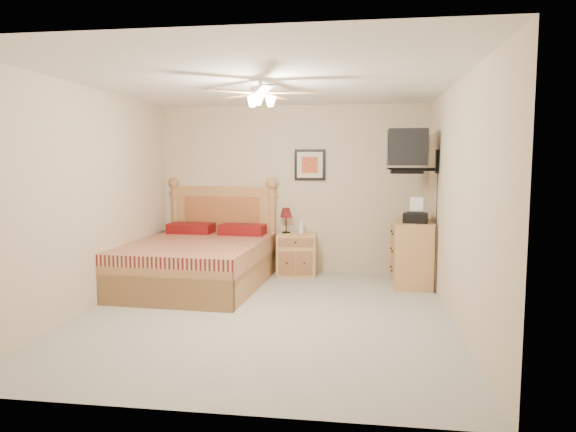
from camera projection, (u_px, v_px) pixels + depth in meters
name	position (u px, v px, depth m)	size (l,w,h in m)	color
floor	(265.00, 314.00, 5.64)	(4.50, 4.50, 0.00)	#9D998E
ceiling	(264.00, 82.00, 5.37)	(4.00, 4.50, 0.04)	white
wall_back	(292.00, 190.00, 7.72)	(4.00, 0.04, 2.50)	#C3AF90
wall_front	(200.00, 227.00, 3.29)	(4.00, 0.04, 2.50)	#C3AF90
wall_left	(90.00, 199.00, 5.78)	(0.04, 4.50, 2.50)	#C3AF90
wall_right	(457.00, 203.00, 5.23)	(0.04, 4.50, 2.50)	#C3AF90
bed	(196.00, 233.00, 6.82)	(1.69, 2.21, 1.43)	#B1724A
nightstand	(296.00, 254.00, 7.57)	(0.57, 0.42, 0.61)	#B98748
table_lamp	(286.00, 220.00, 7.59)	(0.20, 0.20, 0.38)	#581214
lotion_bottle	(301.00, 226.00, 7.56)	(0.09, 0.09, 0.23)	silver
framed_picture	(310.00, 165.00, 7.63)	(0.46, 0.04, 0.46)	black
dresser	(413.00, 254.00, 6.89)	(0.51, 0.74, 0.87)	#B0874D
fax_machine	(416.00, 210.00, 6.71)	(0.31, 0.33, 0.33)	black
magazine_lower	(411.00, 219.00, 7.07)	(0.20, 0.26, 0.02)	#B2AA90
magazine_upper	(411.00, 217.00, 7.09)	(0.21, 0.29, 0.02)	tan
wall_tv	(419.00, 150.00, 6.52)	(0.56, 0.46, 0.58)	black
ceiling_fan	(260.00, 93.00, 5.19)	(1.14, 1.14, 0.28)	white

